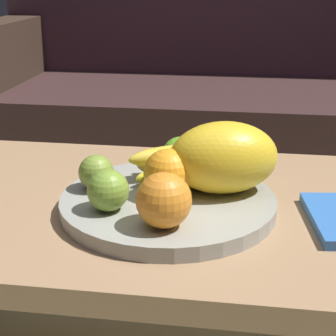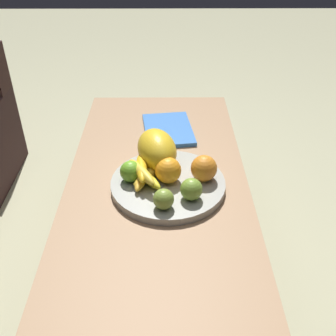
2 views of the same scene
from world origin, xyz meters
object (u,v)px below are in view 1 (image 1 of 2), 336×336
object	(u,v)px
coffee_table	(192,226)
banana_bunch	(176,166)
orange_front	(168,173)
couch	(215,109)
apple_front	(96,172)
orange_left	(164,200)
melon_large_front	(224,158)
fruit_bowl	(168,203)
apple_left	(180,155)
apple_right	(108,190)

from	to	relation	value
coffee_table	banana_bunch	world-z (taller)	banana_bunch
coffee_table	orange_front	xyz separation A→B (m)	(-0.04, -0.04, 0.11)
couch	banana_bunch	size ratio (longest dim) A/B	9.95
orange_front	apple_front	xyz separation A→B (m)	(-0.13, 0.01, -0.01)
couch	orange_left	bearing A→B (deg)	-89.80
melon_large_front	apple_front	xyz separation A→B (m)	(-0.21, -0.02, -0.03)
fruit_bowl	apple_left	world-z (taller)	apple_left
melon_large_front	apple_left	xyz separation A→B (m)	(-0.08, 0.08, -0.03)
couch	apple_right	size ratio (longest dim) A/B	25.67
couch	fruit_bowl	size ratio (longest dim) A/B	4.73
melon_large_front	apple_left	distance (m)	0.12
orange_front	apple_right	xyz separation A→B (m)	(-0.08, -0.07, -0.01)
melon_large_front	orange_front	world-z (taller)	melon_large_front
coffee_table	apple_right	xyz separation A→B (m)	(-0.12, -0.10, 0.10)
fruit_bowl	apple_right	xyz separation A→B (m)	(-0.08, -0.07, 0.05)
orange_front	apple_right	bearing A→B (deg)	-141.53
fruit_bowl	apple_right	distance (m)	0.12
melon_large_front	orange_front	distance (m)	0.10
apple_front	orange_front	bearing A→B (deg)	-6.27
couch	fruit_bowl	bearing A→B (deg)	-90.29
apple_right	orange_front	bearing A→B (deg)	38.47
couch	orange_front	xyz separation A→B (m)	(-0.01, -1.16, 0.18)
orange_front	apple_left	xyz separation A→B (m)	(0.01, 0.12, -0.01)
orange_front	orange_left	size ratio (longest dim) A/B	0.99
apple_front	banana_bunch	world-z (taller)	same
fruit_bowl	apple_right	size ratio (longest dim) A/B	5.43
apple_front	orange_left	bearing A→B (deg)	-42.56
apple_left	couch	bearing A→B (deg)	89.98
coffee_table	melon_large_front	size ratio (longest dim) A/B	6.85
fruit_bowl	orange_left	bearing A→B (deg)	-84.69
melon_large_front	coffee_table	bearing A→B (deg)	179.21
apple_front	banana_bunch	bearing A→B (deg)	24.93
orange_front	banana_bunch	bearing A→B (deg)	87.56
fruit_bowl	apple_left	xyz separation A→B (m)	(0.01, 0.12, 0.05)
orange_front	apple_left	size ratio (longest dim) A/B	1.21
coffee_table	fruit_bowl	bearing A→B (deg)	-136.81
coffee_table	fruit_bowl	world-z (taller)	fruit_bowl
couch	melon_large_front	bearing A→B (deg)	-85.83
fruit_bowl	orange_front	world-z (taller)	orange_front
melon_large_front	apple_front	distance (m)	0.22
coffee_table	melon_large_front	world-z (taller)	melon_large_front
melon_large_front	apple_right	size ratio (longest dim) A/B	2.76
fruit_bowl	orange_front	size ratio (longest dim) A/B	4.39
apple_right	banana_bunch	size ratio (longest dim) A/B	0.39
fruit_bowl	orange_left	size ratio (longest dim) A/B	4.35
orange_front	apple_left	world-z (taller)	orange_front
apple_left	apple_right	xyz separation A→B (m)	(-0.09, -0.18, -0.00)
banana_bunch	couch	bearing A→B (deg)	89.87
fruit_bowl	melon_large_front	distance (m)	0.12
couch	orange_left	size ratio (longest dim) A/B	20.55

